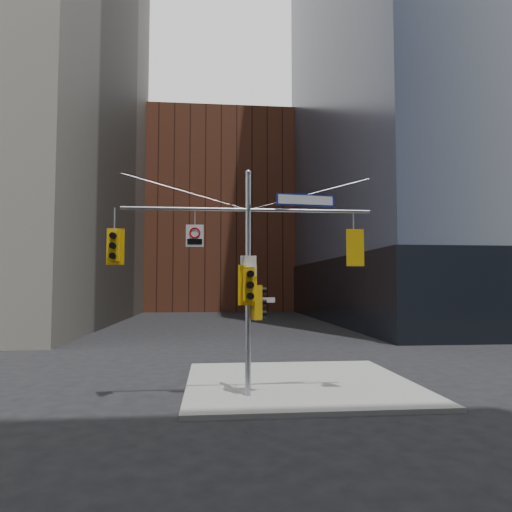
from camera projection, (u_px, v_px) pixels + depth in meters
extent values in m
plane|color=black|center=(254.00, 419.00, 12.21)|extent=(160.00, 160.00, 0.00)
cube|color=gray|center=(299.00, 383.00, 16.38)|extent=(8.00, 8.00, 0.15)
cube|color=black|center=(496.00, 291.00, 46.88)|extent=(36.40, 36.40, 6.00)
cube|color=brown|center=(220.00, 218.00, 70.71)|extent=(26.00, 20.00, 28.00)
cylinder|color=#96999F|center=(248.00, 285.00, 14.43)|extent=(0.18, 0.18, 7.20)
sphere|color=#96999F|center=(248.00, 173.00, 14.65)|extent=(0.20, 0.20, 0.20)
cylinder|color=#96999F|center=(185.00, 209.00, 14.38)|extent=(4.00, 0.11, 0.11)
cylinder|color=#96999F|center=(310.00, 211.00, 14.77)|extent=(4.00, 0.11, 0.11)
cylinder|color=#96999F|center=(249.00, 208.00, 14.23)|extent=(0.10, 0.70, 0.10)
cylinder|color=#96999F|center=(185.00, 192.00, 14.42)|extent=(4.00, 0.02, 1.12)
cylinder|color=#96999F|center=(309.00, 194.00, 14.80)|extent=(4.00, 0.02, 1.12)
cube|color=#E1A80B|center=(114.00, 246.00, 14.10)|extent=(0.31, 0.22, 0.93)
cube|color=#E1A80B|center=(115.00, 247.00, 14.26)|extent=(0.55, 0.06, 1.15)
cylinder|color=black|center=(113.00, 236.00, 13.94)|extent=(0.20, 0.15, 0.19)
cylinder|color=black|center=(113.00, 236.00, 14.01)|extent=(0.17, 0.02, 0.17)
cylinder|color=black|center=(113.00, 246.00, 13.92)|extent=(0.20, 0.15, 0.19)
cylinder|color=black|center=(113.00, 246.00, 14.00)|extent=(0.17, 0.02, 0.17)
cylinder|color=black|center=(112.00, 256.00, 13.91)|extent=(0.20, 0.15, 0.19)
cylinder|color=black|center=(113.00, 256.00, 13.98)|extent=(0.17, 0.02, 0.17)
cube|color=#E1A80B|center=(354.00, 248.00, 14.83)|extent=(0.32, 0.23, 0.97)
cube|color=#E1A80B|center=(355.00, 248.00, 14.67)|extent=(0.57, 0.06, 1.20)
cylinder|color=black|center=(352.00, 239.00, 15.04)|extent=(0.21, 0.15, 0.20)
cylinder|color=black|center=(353.00, 239.00, 14.96)|extent=(0.18, 0.02, 0.17)
cylinder|color=black|center=(352.00, 248.00, 15.02)|extent=(0.21, 0.15, 0.20)
cylinder|color=black|center=(353.00, 248.00, 14.94)|extent=(0.18, 0.02, 0.17)
cylinder|color=black|center=(352.00, 258.00, 15.00)|extent=(0.21, 0.15, 0.20)
cylinder|color=black|center=(353.00, 258.00, 14.92)|extent=(0.18, 0.02, 0.17)
cube|color=#E1A80B|center=(257.00, 302.00, 14.42)|extent=(0.32, 0.40, 1.10)
cylinder|color=black|center=(263.00, 291.00, 14.50)|extent=(0.21, 0.26, 0.23)
cylinder|color=black|center=(261.00, 291.00, 14.48)|extent=(0.06, 0.20, 0.20)
cylinder|color=black|center=(263.00, 302.00, 14.48)|extent=(0.21, 0.26, 0.23)
cylinder|color=black|center=(261.00, 302.00, 14.46)|extent=(0.06, 0.20, 0.20)
cylinder|color=black|center=(263.00, 314.00, 14.46)|extent=(0.21, 0.26, 0.23)
cylinder|color=black|center=(261.00, 314.00, 14.43)|extent=(0.06, 0.20, 0.20)
cube|color=#E1A80B|center=(249.00, 285.00, 14.15)|extent=(0.36, 0.28, 1.02)
cube|color=#E1A80B|center=(247.00, 285.00, 14.32)|extent=(0.60, 0.13, 1.26)
cylinder|color=black|center=(250.00, 274.00, 13.98)|extent=(0.24, 0.19, 0.21)
cylinder|color=black|center=(250.00, 274.00, 14.06)|extent=(0.19, 0.05, 0.18)
cylinder|color=black|center=(250.00, 285.00, 13.96)|extent=(0.24, 0.19, 0.21)
cylinder|color=black|center=(250.00, 285.00, 14.03)|extent=(0.19, 0.05, 0.18)
cylinder|color=black|center=(250.00, 296.00, 13.94)|extent=(0.24, 0.19, 0.21)
cylinder|color=#0CE559|center=(250.00, 296.00, 14.01)|extent=(0.19, 0.05, 0.18)
cube|color=#11239F|center=(306.00, 200.00, 14.78)|extent=(1.95, 0.27, 0.38)
cube|color=silver|center=(306.00, 200.00, 14.75)|extent=(1.83, 0.22, 0.29)
cube|color=silver|center=(195.00, 236.00, 14.34)|extent=(0.56, 0.05, 0.70)
torus|color=#B20A0A|center=(195.00, 233.00, 14.33)|extent=(0.35, 0.06, 0.34)
cube|color=black|center=(195.00, 241.00, 14.31)|extent=(0.47, 0.03, 0.17)
cube|color=silver|center=(248.00, 266.00, 14.34)|extent=(0.50, 0.04, 0.66)
cube|color=#D88C00|center=(248.00, 272.00, 14.31)|extent=(0.37, 0.02, 0.29)
cube|color=silver|center=(262.00, 300.00, 14.44)|extent=(0.82, 0.08, 0.16)
cube|color=#145926|center=(247.00, 306.00, 14.83)|extent=(0.05, 0.84, 0.17)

